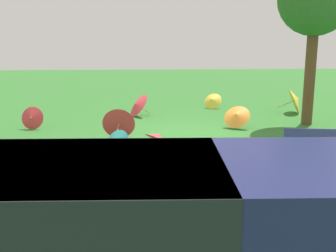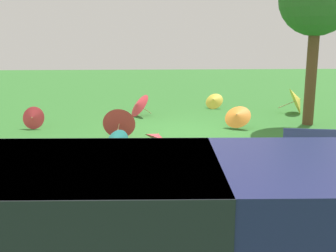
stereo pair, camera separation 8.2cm
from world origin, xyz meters
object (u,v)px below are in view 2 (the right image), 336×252
parasol_teal_0 (115,143)px  parasol_red_3 (33,118)px  parasol_red_5 (138,105)px  shade_tree (317,0)px  park_bench (322,149)px  parasol_orange_0 (237,116)px  parasol_yellow_2 (298,100)px  parasol_yellow_0 (214,100)px  parasol_red_2 (157,136)px  van_dark (165,220)px  parasol_red_1 (119,122)px

parasol_teal_0 → parasol_red_3: size_ratio=1.12×
parasol_red_3 → parasol_red_5: size_ratio=0.68×
shade_tree → park_bench: bearing=72.5°
parasol_orange_0 → parasol_red_3: parasol_orange_0 is taller
parasol_red_5 → parasol_orange_0: bearing=145.5°
parasol_yellow_2 → parasol_yellow_0: bearing=-21.3°
parasol_red_2 → parasol_yellow_0: (-2.20, -5.58, -0.06)m
parasol_yellow_2 → parasol_red_2: bearing=42.3°
parasol_red_3 → shade_tree: bearing=-178.3°
shade_tree → parasol_teal_0: bearing=29.1°
park_bench → parasol_teal_0: (4.26, -1.21, -0.14)m
van_dark → parasol_yellow_2: bearing=-116.1°
shade_tree → parasol_yellow_0: bearing=-49.0°
shade_tree → parasol_red_1: size_ratio=5.53×
parasol_red_5 → shade_tree: bearing=163.6°
parasol_yellow_0 → parasol_red_5: bearing=25.4°
van_dark → parasol_red_3: size_ratio=6.64×
van_dark → park_bench: bearing=-129.4°
parasol_red_1 → parasol_red_5: parasol_red_1 is taller
park_bench → parasol_teal_0: size_ratio=2.11×
parasol_teal_0 → parasol_red_1: size_ratio=0.90×
parasol_red_3 → parasol_yellow_0: 6.55m
van_dark → parasol_red_1: (0.94, -6.94, -0.48)m
parasol_yellow_0 → parasol_red_5: parasol_red_5 is taller
parasol_red_2 → parasol_yellow_0: parasol_yellow_0 is taller
van_dark → parasol_red_5: size_ratio=4.50×
parasol_orange_0 → parasol_red_2: (2.38, 2.26, -0.02)m
parasol_teal_0 → parasol_red_2: parasol_teal_0 is taller
shade_tree → parasol_yellow_2: size_ratio=4.77×
parasol_orange_0 → parasol_yellow_2: parasol_yellow_2 is taller
park_bench → shade_tree: size_ratio=0.34×
parasol_red_1 → parasol_red_3: size_ratio=1.24×
parasol_red_1 → park_bench: bearing=146.1°
park_bench → parasol_red_3: bearing=-30.8°
parasol_teal_0 → parasol_yellow_2: parasol_yellow_2 is taller
shade_tree → parasol_teal_0: shade_tree is taller
park_bench → parasol_red_3: park_bench is taller
van_dark → parasol_red_2: bearing=-90.4°
van_dark → parasol_red_2: van_dark is taller
parasol_red_1 → parasol_yellow_0: 5.37m
parasol_red_2 → parasol_red_3: bearing=-34.8°
park_bench → parasol_orange_0: 3.97m
park_bench → parasol_red_1: bearing=-33.9°
van_dark → parasol_red_5: (0.51, -9.95, -0.52)m
parasol_red_1 → parasol_yellow_2: bearing=-151.3°
parasol_yellow_0 → parasol_red_1: bearing=53.6°
shade_tree → parasol_yellow_0: shade_tree is taller
park_bench → parasol_yellow_2: bearing=-105.2°
shade_tree → parasol_red_1: 6.67m
parasol_orange_0 → parasol_red_3: (5.96, -0.23, -0.05)m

